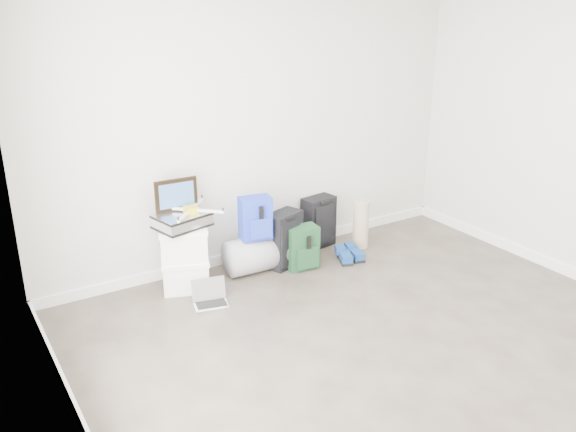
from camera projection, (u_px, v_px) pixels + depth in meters
ground at (434, 378)px, 4.28m from camera, size 5.00×5.00×0.00m
room_envelope at (456, 137)px, 3.68m from camera, size 4.52×5.02×2.71m
boxes_stack at (184, 258)px, 5.45m from camera, size 0.51×0.46×0.60m
briefcase at (182, 220)px, 5.33m from camera, size 0.50×0.42×0.13m
painting at (176, 195)px, 5.33m from camera, size 0.39×0.04×0.29m
drone at (191, 210)px, 5.32m from camera, size 0.46×0.46×0.05m
duffel_bag at (255, 254)px, 5.84m from camera, size 0.58×0.38×0.35m
blue_backpack at (256, 219)px, 5.68m from camera, size 0.32×0.26×0.41m
large_suitcase at (284, 239)px, 5.92m from camera, size 0.40×0.33×0.55m
green_backpack at (302, 248)px, 5.89m from camera, size 0.32×0.25×0.43m
carry_on at (319, 222)px, 6.38m from camera, size 0.37×0.27×0.54m
shoes at (350, 255)px, 6.13m from camera, size 0.32×0.30×0.09m
rolled_rug at (361, 224)px, 6.36m from camera, size 0.17×0.17×0.50m
laptop at (210, 298)px, 5.27m from camera, size 0.33×0.27×0.21m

